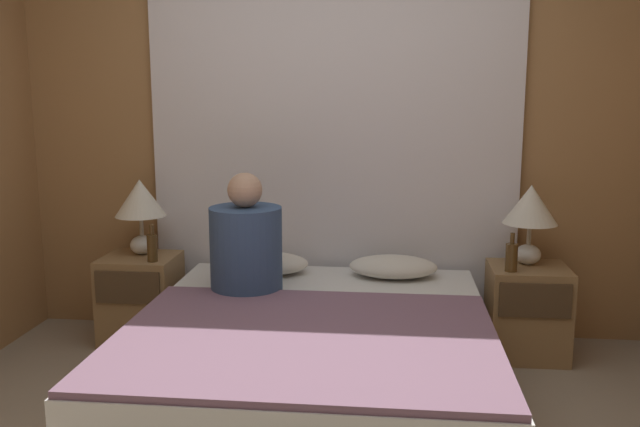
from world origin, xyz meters
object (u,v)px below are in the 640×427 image
object	(u,v)px
pillow_left	(265,263)
person_left_in_bed	(246,245)
nightstand_left	(141,299)
lamp_left	(140,203)
beer_bottle_on_left_stand	(152,247)
beer_bottle_on_right_stand	(511,257)
nightstand_right	(527,311)
lamp_right	(530,210)
bed	(314,363)
pillow_right	(393,267)

from	to	relation	value
pillow_left	person_left_in_bed	world-z (taller)	person_left_in_bed
nightstand_left	lamp_left	xyz separation A→B (m)	(0.00, 0.06, 0.57)
beer_bottle_on_left_stand	beer_bottle_on_right_stand	size ratio (longest dim) A/B	1.02
nightstand_right	lamp_right	bearing A→B (deg)	90.00
nightstand_right	beer_bottle_on_left_stand	xyz separation A→B (m)	(-2.14, -0.10, 0.34)
lamp_left	person_left_in_bed	distance (m)	0.86
nightstand_right	pillow_left	size ratio (longest dim) A/B	1.04
nightstand_left	lamp_left	world-z (taller)	lamp_left
bed	pillow_right	distance (m)	0.90
nightstand_left	nightstand_right	bearing A→B (deg)	0.00
person_left_in_bed	lamp_right	bearing A→B (deg)	15.43
pillow_left	pillow_right	distance (m)	0.75
lamp_right	person_left_in_bed	bearing A→B (deg)	-164.57
nightstand_right	beer_bottle_on_right_stand	world-z (taller)	beer_bottle_on_right_stand
nightstand_left	person_left_in_bed	distance (m)	0.92
person_left_in_bed	beer_bottle_on_right_stand	world-z (taller)	person_left_in_bed
nightstand_left	lamp_left	distance (m)	0.58
nightstand_right	lamp_left	size ratio (longest dim) A/B	1.15
pillow_left	beer_bottle_on_left_stand	bearing A→B (deg)	-168.53
beer_bottle_on_left_stand	beer_bottle_on_right_stand	bearing A→B (deg)	0.00
lamp_left	person_left_in_bed	bearing A→B (deg)	-30.12
nightstand_right	beer_bottle_on_right_stand	size ratio (longest dim) A/B	2.45
nightstand_left	nightstand_right	distance (m)	2.26
lamp_left	person_left_in_bed	world-z (taller)	person_left_in_bed
lamp_right	lamp_left	bearing A→B (deg)	180.00
lamp_right	nightstand_left	bearing A→B (deg)	-178.42
lamp_right	beer_bottle_on_right_stand	bearing A→B (deg)	-125.77
pillow_left	pillow_right	xyz separation A→B (m)	(0.75, 0.00, 0.00)
nightstand_left	pillow_right	xyz separation A→B (m)	(1.50, 0.02, 0.23)
nightstand_left	pillow_left	bearing A→B (deg)	1.86
pillow_left	lamp_left	bearing A→B (deg)	177.16
bed	nightstand_right	distance (m)	1.36
nightstand_left	nightstand_right	world-z (taller)	same
nightstand_left	beer_bottle_on_left_stand	bearing A→B (deg)	-40.45
lamp_right	beer_bottle_on_left_stand	bearing A→B (deg)	-175.55
bed	beer_bottle_on_right_stand	distance (m)	1.26
pillow_left	person_left_in_bed	bearing A→B (deg)	-94.27
nightstand_right	pillow_right	size ratio (longest dim) A/B	1.04
nightstand_right	nightstand_left	bearing A→B (deg)	180.00
lamp_right	beer_bottle_on_right_stand	size ratio (longest dim) A/B	2.13
person_left_in_bed	pillow_left	bearing A→B (deg)	85.73
bed	nightstand_left	xyz separation A→B (m)	(-1.13, 0.74, 0.05)
beer_bottle_on_left_stand	bed	bearing A→B (deg)	-32.39
person_left_in_bed	beer_bottle_on_left_stand	world-z (taller)	person_left_in_bed
pillow_left	nightstand_right	bearing A→B (deg)	-0.94
lamp_left	pillow_right	distance (m)	1.54
nightstand_left	person_left_in_bed	xyz separation A→B (m)	(0.73, -0.36, 0.43)
pillow_right	person_left_in_bed	xyz separation A→B (m)	(-0.77, -0.39, 0.20)
bed	nightstand_left	bearing A→B (deg)	146.65
person_left_in_bed	lamp_left	bearing A→B (deg)	149.88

